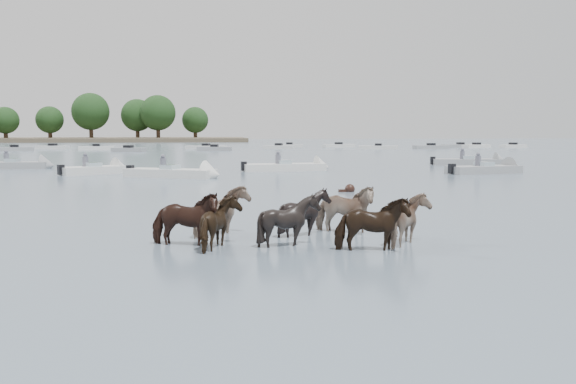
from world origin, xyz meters
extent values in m
plane|color=#4B5C6B|center=(0.00, 0.00, 0.00)|extent=(400.00, 400.00, 0.00)
imported|color=black|center=(-1.39, 2.08, 0.56)|extent=(1.81, 1.16, 1.41)
imported|color=gray|center=(-0.47, 3.40, 0.54)|extent=(1.58, 1.70, 1.39)
imported|color=black|center=(1.57, 3.07, 0.52)|extent=(1.52, 1.44, 1.35)
imported|color=#88715C|center=(2.65, 3.35, 0.56)|extent=(1.84, 1.49, 1.42)
imported|color=black|center=(-0.54, 1.69, 0.50)|extent=(1.21, 1.38, 1.30)
imported|color=black|center=(0.99, 1.75, 0.53)|extent=(1.60, 1.56, 1.35)
imported|color=black|center=(2.70, 0.89, 0.53)|extent=(1.68, 0.90, 1.36)
imported|color=tan|center=(3.82, 1.48, 0.51)|extent=(1.37, 1.52, 1.32)
sphere|color=black|center=(5.39, 13.92, 0.12)|extent=(0.44, 0.44, 0.44)
cube|color=black|center=(5.14, 13.92, 0.02)|extent=(0.50, 0.22, 0.18)
cube|color=silver|center=(-7.70, 26.93, 0.20)|extent=(4.14, 3.47, 0.55)
cone|color=silver|center=(-6.07, 27.99, 0.20)|extent=(1.63, 1.83, 1.60)
cube|color=#99ADB7|center=(-7.70, 26.93, 0.55)|extent=(1.28, 1.38, 0.35)
cube|color=black|center=(-9.34, 25.87, 0.35)|extent=(0.48, 0.48, 0.60)
cylinder|color=#595966|center=(-8.10, 26.93, 0.75)|extent=(0.36, 0.36, 0.70)
sphere|color=#595966|center=(-8.10, 26.93, 1.20)|extent=(0.24, 0.24, 0.24)
cube|color=silver|center=(-2.81, 23.62, 0.20)|extent=(5.45, 3.74, 0.55)
cone|color=silver|center=(-0.43, 22.47, 0.20)|extent=(1.51, 1.83, 1.60)
cube|color=#99ADB7|center=(-2.81, 23.62, 0.55)|extent=(1.21, 1.36, 0.35)
cube|color=black|center=(-5.19, 24.77, 0.35)|extent=(0.47, 0.47, 0.60)
cylinder|color=#595966|center=(-3.21, 23.62, 0.75)|extent=(0.36, 0.36, 0.70)
sphere|color=#595966|center=(-3.21, 23.62, 1.20)|extent=(0.24, 0.24, 0.24)
cube|color=silver|center=(4.42, 28.48, 0.20)|extent=(5.62, 2.28, 0.55)
cone|color=silver|center=(7.13, 28.83, 0.20)|extent=(1.10, 1.70, 1.60)
cube|color=#99ADB7|center=(4.42, 28.48, 0.55)|extent=(0.94, 1.21, 0.35)
cube|color=black|center=(1.71, 28.13, 0.35)|extent=(0.39, 0.39, 0.60)
cylinder|color=#595966|center=(4.02, 28.48, 0.75)|extent=(0.36, 0.36, 0.70)
sphere|color=#595966|center=(4.02, 28.48, 1.20)|extent=(0.24, 0.24, 0.24)
cube|color=gray|center=(16.50, 24.20, 0.20)|extent=(5.05, 2.68, 0.55)
cone|color=gray|center=(18.84, 24.76, 0.20)|extent=(1.25, 1.77, 1.60)
cube|color=#99ADB7|center=(16.50, 24.20, 0.55)|extent=(1.04, 1.28, 0.35)
cube|color=black|center=(14.16, 23.64, 0.35)|extent=(0.42, 0.42, 0.60)
cylinder|color=#595966|center=(16.10, 24.20, 0.75)|extent=(0.36, 0.36, 0.70)
sphere|color=#595966|center=(16.10, 24.20, 1.20)|extent=(0.24, 0.24, 0.24)
cube|color=gray|center=(19.58, 33.52, 0.20)|extent=(5.55, 2.37, 0.55)
cone|color=gray|center=(22.23, 33.13, 0.20)|extent=(1.12, 1.71, 1.60)
cube|color=#99ADB7|center=(19.58, 33.52, 0.55)|extent=(0.96, 1.23, 0.35)
cube|color=black|center=(16.92, 33.91, 0.35)|extent=(0.40, 0.40, 0.60)
cylinder|color=#595966|center=(19.18, 33.52, 0.75)|extent=(0.36, 0.36, 0.70)
sphere|color=#595966|center=(19.18, 33.52, 1.20)|extent=(0.24, 0.24, 0.24)
cube|color=gray|center=(-14.28, 33.44, 0.20)|extent=(4.82, 1.68, 0.55)
cone|color=gray|center=(-11.88, 33.40, 0.20)|extent=(0.93, 1.61, 1.60)
cube|color=#99ADB7|center=(-14.28, 33.44, 0.55)|extent=(0.82, 1.13, 0.35)
cylinder|color=#595966|center=(-14.68, 33.44, 0.75)|extent=(0.36, 0.36, 0.70)
sphere|color=#595966|center=(-14.68, 33.44, 1.20)|extent=(0.24, 0.24, 0.24)
cube|color=gray|center=(-25.92, 74.19, 0.22)|extent=(4.95, 3.29, 0.60)
cube|color=black|center=(-25.92, 74.19, 0.60)|extent=(1.32, 1.32, 0.50)
cube|color=silver|center=(-22.79, 81.98, 0.22)|extent=(4.86, 2.68, 0.60)
cube|color=black|center=(-22.79, 81.98, 0.60)|extent=(1.23, 1.23, 0.50)
cube|color=silver|center=(-15.94, 78.10, 0.22)|extent=(5.01, 2.19, 0.60)
cube|color=black|center=(-15.94, 78.10, 0.60)|extent=(1.13, 1.13, 0.50)
cube|color=gray|center=(-10.41, 68.88, 0.22)|extent=(4.48, 2.90, 0.60)
cube|color=black|center=(-10.41, 68.88, 0.60)|extent=(1.29, 1.29, 0.50)
cube|color=silver|center=(-0.45, 78.93, 0.22)|extent=(6.16, 3.37, 0.60)
cube|color=black|center=(-0.45, 78.93, 0.60)|extent=(1.27, 1.27, 0.50)
cube|color=gray|center=(0.65, 72.43, 0.22)|extent=(4.83, 2.38, 0.60)
cube|color=black|center=(0.65, 72.43, 0.60)|extent=(1.18, 1.18, 0.50)
cube|color=silver|center=(10.43, 79.61, 0.22)|extent=(4.83, 3.19, 0.60)
cube|color=black|center=(10.43, 79.61, 0.60)|extent=(1.31, 1.31, 0.50)
cube|color=silver|center=(12.99, 86.11, 0.22)|extent=(4.66, 2.50, 0.60)
cube|color=black|center=(12.99, 86.11, 0.60)|extent=(1.21, 1.21, 0.50)
cube|color=silver|center=(21.12, 86.17, 0.22)|extent=(5.61, 2.93, 0.60)
cube|color=black|center=(21.12, 86.17, 0.60)|extent=(1.24, 1.24, 0.50)
cube|color=silver|center=(24.75, 75.68, 0.22)|extent=(5.89, 3.06, 0.60)
cube|color=black|center=(24.75, 75.68, 0.60)|extent=(1.24, 1.24, 0.50)
cube|color=gray|center=(33.32, 76.82, 0.22)|extent=(5.75, 2.49, 0.60)
cube|color=black|center=(33.32, 76.82, 0.60)|extent=(1.17, 1.17, 0.50)
cube|color=gray|center=(40.61, 82.82, 0.22)|extent=(6.03, 1.68, 0.60)
cube|color=black|center=(40.61, 82.82, 0.60)|extent=(1.03, 1.03, 0.50)
cube|color=silver|center=(42.48, 80.90, 0.22)|extent=(5.36, 3.53, 0.60)
cube|color=black|center=(42.48, 80.90, 0.60)|extent=(1.32, 1.32, 0.50)
cube|color=silver|center=(48.26, 80.08, 0.22)|extent=(4.83, 2.75, 0.60)
cube|color=black|center=(48.26, 80.08, 0.60)|extent=(1.24, 1.24, 0.50)
cylinder|color=#382619|center=(-48.43, 145.70, 1.47)|extent=(1.00, 1.00, 2.93)
sphere|color=black|center=(-48.43, 145.70, 5.30)|extent=(6.52, 6.52, 6.52)
cylinder|color=#382619|center=(-39.18, 150.49, 1.53)|extent=(1.00, 1.00, 3.07)
sphere|color=black|center=(-39.18, 150.49, 5.53)|extent=(6.81, 6.81, 6.81)
cylinder|color=#382619|center=(-28.93, 149.47, 2.11)|extent=(1.00, 1.00, 4.22)
sphere|color=black|center=(-28.93, 149.47, 7.62)|extent=(9.37, 9.37, 9.37)
cylinder|color=#382619|center=(-17.70, 152.44, 1.89)|extent=(1.00, 1.00, 3.77)
sphere|color=black|center=(-17.70, 152.44, 6.81)|extent=(8.38, 8.38, 8.38)
cylinder|color=#382619|center=(-12.19, 148.97, 2.03)|extent=(1.00, 1.00, 4.07)
sphere|color=black|center=(-12.19, 148.97, 7.35)|extent=(9.04, 9.04, 9.04)
cylinder|color=#382619|center=(-2.79, 153.25, 1.56)|extent=(1.00, 1.00, 3.11)
sphere|color=black|center=(-2.79, 153.25, 5.62)|extent=(6.92, 6.92, 6.92)
camera|label=1|loc=(-0.96, -12.02, 2.63)|focal=38.18mm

